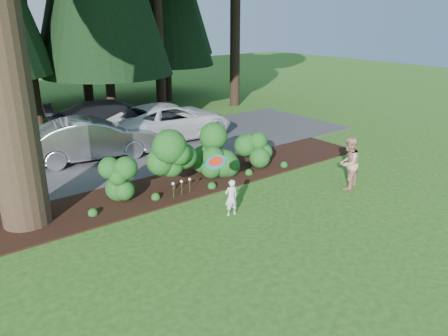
% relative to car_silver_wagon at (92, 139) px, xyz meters
% --- Properties ---
extents(ground, '(80.00, 80.00, 0.00)m').
position_rel_car_silver_wagon_xyz_m(ground, '(1.05, -7.62, -0.84)').
color(ground, '#214F16').
rests_on(ground, ground).
extents(mulch_bed, '(16.00, 2.50, 0.05)m').
position_rel_car_silver_wagon_xyz_m(mulch_bed, '(1.05, -4.37, -0.81)').
color(mulch_bed, black).
rests_on(mulch_bed, ground).
extents(driveway, '(22.00, 6.00, 0.03)m').
position_rel_car_silver_wagon_xyz_m(driveway, '(1.05, -0.12, -0.82)').
color(driveway, '#38383A').
rests_on(driveway, ground).
extents(shrub_row, '(6.53, 1.60, 1.61)m').
position_rel_car_silver_wagon_xyz_m(shrub_row, '(1.82, -4.48, -0.03)').
color(shrub_row, '#164716').
rests_on(shrub_row, ground).
extents(lily_cluster, '(0.69, 0.09, 0.57)m').
position_rel_car_silver_wagon_xyz_m(lily_cluster, '(0.75, -5.22, -0.34)').
color(lily_cluster, '#164716').
rests_on(lily_cluster, ground).
extents(car_silver_wagon, '(5.11, 2.48, 1.61)m').
position_rel_car_silver_wagon_xyz_m(car_silver_wagon, '(0.00, 0.00, 0.00)').
color(car_silver_wagon, '#AEAEB3').
rests_on(car_silver_wagon, driveway).
extents(car_white_suv, '(5.91, 2.81, 1.63)m').
position_rel_car_silver_wagon_xyz_m(car_white_suv, '(3.83, 0.64, 0.01)').
color(car_white_suv, silver).
rests_on(car_white_suv, driveway).
extents(car_dark_suv, '(6.33, 3.66, 1.73)m').
position_rel_car_silver_wagon_xyz_m(car_dark_suv, '(2.01, 2.18, 0.06)').
color(car_dark_suv, black).
rests_on(car_dark_suv, driveway).
extents(child, '(0.43, 0.32, 1.07)m').
position_rel_car_silver_wagon_xyz_m(child, '(1.18, -7.14, -0.30)').
color(child, silver).
rests_on(child, ground).
extents(adult, '(0.99, 0.87, 1.72)m').
position_rel_car_silver_wagon_xyz_m(adult, '(5.38, -7.89, 0.02)').
color(adult, '#B03717').
rests_on(adult, ground).
extents(frisbee, '(0.56, 0.57, 0.32)m').
position_rel_car_silver_wagon_xyz_m(frisbee, '(0.67, -7.12, 0.85)').
color(frisbee, teal).
rests_on(frisbee, ground).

